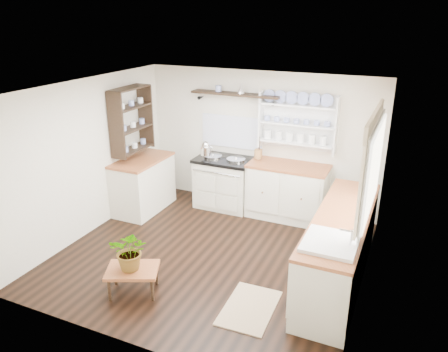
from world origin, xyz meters
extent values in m
cube|color=black|center=(0.00, 0.00, 0.00)|extent=(4.00, 3.80, 0.01)
cube|color=beige|center=(0.00, 1.90, 1.15)|extent=(4.00, 0.02, 2.30)
cube|color=beige|center=(2.00, 0.00, 1.15)|extent=(0.02, 3.80, 2.30)
cube|color=beige|center=(-2.00, 0.00, 1.15)|extent=(0.02, 3.80, 2.30)
cube|color=white|center=(0.00, 0.00, 2.30)|extent=(4.00, 3.80, 0.01)
cube|color=white|center=(1.96, 0.15, 1.50)|extent=(0.04, 1.40, 1.00)
cube|color=white|center=(1.94, 0.15, 1.50)|extent=(0.02, 1.50, 1.10)
cube|color=#FEEBCB|center=(1.92, 0.15, 2.08)|extent=(0.04, 1.55, 0.18)
cube|color=beige|center=(-0.51, 1.57, 0.41)|extent=(0.93, 0.60, 0.81)
cube|color=black|center=(-0.51, 1.57, 0.84)|extent=(0.97, 0.64, 0.05)
cylinder|color=silver|center=(-0.72, 1.57, 0.88)|extent=(0.31, 0.31, 0.03)
cylinder|color=silver|center=(-0.29, 1.57, 0.88)|extent=(0.31, 0.31, 0.03)
cylinder|color=silver|center=(-0.51, 1.23, 0.72)|extent=(0.83, 0.02, 0.02)
cube|color=silver|center=(0.60, 1.60, 0.44)|extent=(1.25, 0.60, 0.88)
cube|color=brown|center=(0.60, 1.60, 0.88)|extent=(1.27, 0.63, 0.04)
cube|color=silver|center=(1.70, 0.10, 0.44)|extent=(0.60, 2.40, 0.88)
cube|color=brown|center=(1.70, 0.10, 0.88)|extent=(0.62, 2.43, 0.04)
cube|color=white|center=(1.70, -0.65, 0.80)|extent=(0.55, 0.60, 0.28)
cylinder|color=silver|center=(1.90, -0.65, 1.00)|extent=(0.02, 0.02, 0.22)
cube|color=silver|center=(-1.70, 0.90, 0.44)|extent=(0.60, 1.10, 0.88)
cube|color=brown|center=(-1.70, 0.90, 0.88)|extent=(0.62, 1.13, 0.04)
cube|color=white|center=(0.65, 1.88, 1.55)|extent=(1.20, 0.03, 0.90)
cube|color=white|center=(0.65, 1.79, 1.55)|extent=(1.20, 0.22, 0.02)
cylinder|color=navy|center=(0.65, 1.80, 1.82)|extent=(0.20, 0.02, 0.20)
cube|color=black|center=(-0.40, 1.77, 1.92)|extent=(1.50, 0.24, 0.04)
cone|color=black|center=(-1.05, 1.84, 1.81)|extent=(0.06, 0.20, 0.06)
cone|color=black|center=(0.25, 1.84, 1.81)|extent=(0.06, 0.20, 0.06)
cube|color=black|center=(-1.84, 0.90, 1.55)|extent=(0.28, 0.80, 1.05)
cylinder|color=#9C6B39|center=(0.05, 1.68, 0.99)|extent=(0.13, 0.13, 0.15)
cube|color=brown|center=(-0.48, -1.16, 0.31)|extent=(0.72, 0.64, 0.04)
cylinder|color=black|center=(-0.64, -1.41, 0.14)|extent=(0.04, 0.04, 0.29)
cylinder|color=black|center=(-0.77, -1.11, 0.14)|extent=(0.04, 0.04, 0.29)
cylinder|color=black|center=(-0.18, -1.20, 0.14)|extent=(0.04, 0.04, 0.29)
cylinder|color=black|center=(-0.32, -0.90, 0.14)|extent=(0.04, 0.04, 0.29)
imported|color=#3F7233|center=(-0.48, -1.16, 0.57)|extent=(0.53, 0.49, 0.49)
cube|color=#82634B|center=(0.90, -0.88, 0.01)|extent=(0.58, 0.87, 0.02)
camera|label=1|loc=(2.32, -4.76, 3.18)|focal=35.00mm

